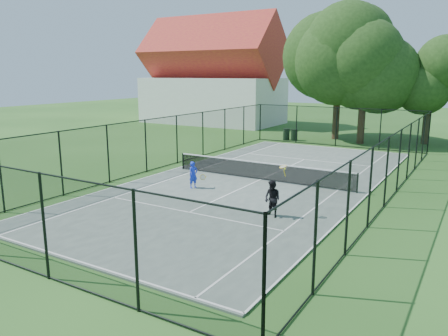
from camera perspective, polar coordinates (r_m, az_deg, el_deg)
The scene contains 12 objects.
ground at distance 22.92m, azimuth 4.76°, elevation -1.68°, with size 120.00×120.00×0.00m, color #254F1B.
tennis_court at distance 22.92m, azimuth 4.77°, elevation -1.61°, with size 11.00×24.00×0.06m, color #4C5953.
tennis_net at distance 22.79m, azimuth 4.79°, elevation -0.27°, with size 10.08×0.08×0.95m.
fence at distance 22.61m, azimuth 4.83°, elevation 2.01°, with size 13.10×26.10×3.00m.
tree_near_left at distance 38.30m, azimuth 14.82°, elevation 13.57°, with size 8.28×8.28×10.80m.
tree_near_mid at distance 36.22m, azimuth 17.83°, elevation 10.82°, with size 6.16×6.16×8.06m.
tree_near_right at distance 38.03m, azimuth 25.35°, elevation 10.09°, with size 5.51×5.51×7.61m.
building at distance 49.81m, azimuth -1.54°, elevation 11.59°, with size 15.30×8.15×11.87m.
trash_bin_left at distance 37.25m, azimuth 8.14°, elevation 4.40°, with size 0.58×0.58×0.97m.
trash_bin_right at distance 37.06m, azimuth 9.16°, elevation 4.31°, with size 0.58×0.58×0.95m.
player_blue at distance 21.14m, azimuth -4.02°, elevation -0.89°, with size 0.81×0.55×1.30m.
player_black at distance 16.94m, azimuth 6.34°, elevation -4.01°, with size 0.82×0.94×2.02m.
Camera 1 is at (9.81, -19.98, 5.51)m, focal length 35.00 mm.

